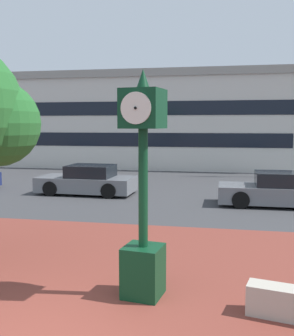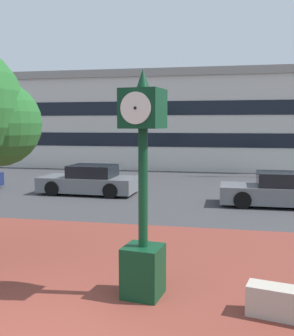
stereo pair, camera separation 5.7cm
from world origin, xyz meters
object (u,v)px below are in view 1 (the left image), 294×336
object	(u,v)px
car_street_near	(88,181)
car_street_mid	(278,191)
street_clock	(143,197)
civic_building	(157,121)

from	to	relation	value
car_street_near	car_street_mid	xyz separation A→B (m)	(7.90, -1.12, -0.00)
street_clock	civic_building	distance (m)	26.81
car_street_mid	civic_building	bearing A→B (deg)	23.47
car_street_near	street_clock	bearing A→B (deg)	-153.78
street_clock	civic_building	bearing A→B (deg)	107.39
civic_building	car_street_mid	bearing A→B (deg)	-66.65
street_clock	civic_building	xyz separation A→B (m)	(-4.25, 26.43, 1.52)
street_clock	car_street_near	distance (m)	10.96
civic_building	car_street_near	bearing A→B (deg)	-90.97
car_street_mid	civic_building	world-z (taller)	civic_building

